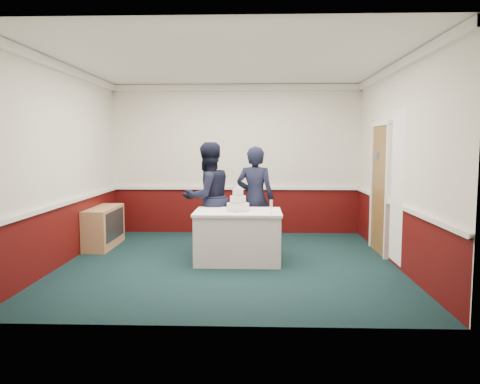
{
  "coord_description": "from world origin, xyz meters",
  "views": [
    {
      "loc": [
        0.4,
        -6.98,
        1.8
      ],
      "look_at": [
        0.17,
        -0.1,
        1.1
      ],
      "focal_mm": 35.0,
      "sensor_mm": 36.0,
      "label": 1
    }
  ],
  "objects_px": {
    "cake_knife": "(235,213)",
    "person_man": "(208,198)",
    "champagne_flute": "(271,204)",
    "wedding_cake": "(238,204)",
    "person_woman": "(255,199)",
    "sideboard": "(104,227)",
    "cake_table": "(238,236)"
  },
  "relations": [
    {
      "from": "wedding_cake",
      "to": "person_woman",
      "type": "distance_m",
      "value": 0.82
    },
    {
      "from": "cake_table",
      "to": "person_woman",
      "type": "distance_m",
      "value": 0.95
    },
    {
      "from": "cake_table",
      "to": "champagne_flute",
      "type": "relative_size",
      "value": 6.44
    },
    {
      "from": "sideboard",
      "to": "wedding_cake",
      "type": "xyz_separation_m",
      "value": [
        2.41,
        -0.98,
        0.55
      ]
    },
    {
      "from": "sideboard",
      "to": "wedding_cake",
      "type": "bearing_deg",
      "value": -22.23
    },
    {
      "from": "person_man",
      "to": "cake_knife",
      "type": "bearing_deg",
      "value": 83.18
    },
    {
      "from": "cake_knife",
      "to": "person_man",
      "type": "relative_size",
      "value": 0.12
    },
    {
      "from": "wedding_cake",
      "to": "sideboard",
      "type": "bearing_deg",
      "value": 157.77
    },
    {
      "from": "wedding_cake",
      "to": "person_man",
      "type": "distance_m",
      "value": 0.84
    },
    {
      "from": "cake_table",
      "to": "cake_knife",
      "type": "relative_size",
      "value": 6.0
    },
    {
      "from": "person_woman",
      "to": "wedding_cake",
      "type": "bearing_deg",
      "value": 85.05
    },
    {
      "from": "cake_knife",
      "to": "champagne_flute",
      "type": "distance_m",
      "value": 0.55
    },
    {
      "from": "cake_knife",
      "to": "champagne_flute",
      "type": "bearing_deg",
      "value": -23.75
    },
    {
      "from": "wedding_cake",
      "to": "person_woman",
      "type": "bearing_deg",
      "value": 71.4
    },
    {
      "from": "cake_knife",
      "to": "person_man",
      "type": "distance_m",
      "value": 0.99
    },
    {
      "from": "sideboard",
      "to": "person_woman",
      "type": "xyz_separation_m",
      "value": [
        2.67,
        -0.21,
        0.54
      ]
    },
    {
      "from": "cake_knife",
      "to": "person_man",
      "type": "xyz_separation_m",
      "value": [
        -0.5,
        0.85,
        0.13
      ]
    },
    {
      "from": "cake_table",
      "to": "wedding_cake",
      "type": "height_order",
      "value": "wedding_cake"
    },
    {
      "from": "cake_table",
      "to": "champagne_flute",
      "type": "bearing_deg",
      "value": -29.25
    },
    {
      "from": "cake_table",
      "to": "wedding_cake",
      "type": "bearing_deg",
      "value": 90.0
    },
    {
      "from": "sideboard",
      "to": "champagne_flute",
      "type": "height_order",
      "value": "champagne_flute"
    },
    {
      "from": "wedding_cake",
      "to": "champagne_flute",
      "type": "height_order",
      "value": "wedding_cake"
    },
    {
      "from": "cake_knife",
      "to": "sideboard",
      "type": "bearing_deg",
      "value": 138.36
    },
    {
      "from": "wedding_cake",
      "to": "person_woman",
      "type": "relative_size",
      "value": 0.2
    },
    {
      "from": "champagne_flute",
      "to": "person_man",
      "type": "relative_size",
      "value": 0.11
    },
    {
      "from": "cake_table",
      "to": "champagne_flute",
      "type": "xyz_separation_m",
      "value": [
        0.5,
        -0.28,
        0.53
      ]
    },
    {
      "from": "wedding_cake",
      "to": "person_woman",
      "type": "xyz_separation_m",
      "value": [
        0.26,
        0.78,
        -0.01
      ]
    },
    {
      "from": "cake_knife",
      "to": "champagne_flute",
      "type": "xyz_separation_m",
      "value": [
        0.53,
        -0.08,
        0.14
      ]
    },
    {
      "from": "cake_knife",
      "to": "person_man",
      "type": "bearing_deg",
      "value": 105.24
    },
    {
      "from": "cake_knife",
      "to": "person_woman",
      "type": "bearing_deg",
      "value": 58.22
    },
    {
      "from": "sideboard",
      "to": "person_woman",
      "type": "relative_size",
      "value": 0.68
    },
    {
      "from": "cake_knife",
      "to": "person_woman",
      "type": "relative_size",
      "value": 0.12
    }
  ]
}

